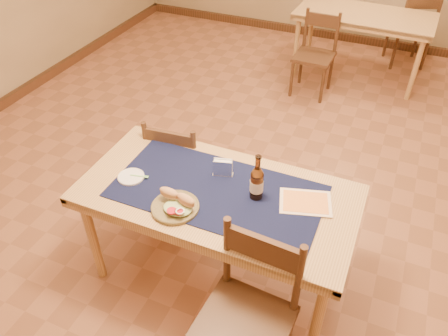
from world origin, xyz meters
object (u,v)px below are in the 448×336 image
at_px(chair_main_far, 180,165).
at_px(sandwich_plate, 176,205).
at_px(napkin_holder, 223,168).
at_px(beer_bottle, 257,182).
at_px(main_table, 217,202).
at_px(chair_main_near, 247,316).
at_px(back_table, 364,21).

relative_size(chair_main_far, sandwich_plate, 3.28).
distance_m(chair_main_far, napkin_holder, 0.66).
bearing_deg(beer_bottle, sandwich_plate, -144.40).
xyz_separation_m(chair_main_far, napkin_holder, (0.47, -0.31, 0.35)).
bearing_deg(main_table, chair_main_far, 137.74).
bearing_deg(napkin_holder, chair_main_far, 147.04).
relative_size(sandwich_plate, napkin_holder, 2.07).
xyz_separation_m(chair_main_far, chair_main_near, (0.89, -0.98, 0.04)).
relative_size(sandwich_plate, beer_bottle, 0.93).
xyz_separation_m(sandwich_plate, beer_bottle, (0.37, 0.26, 0.08)).
bearing_deg(main_table, beer_bottle, 11.08).
height_order(main_table, beer_bottle, beer_bottle).
bearing_deg(beer_bottle, main_table, -168.92).
relative_size(chair_main_far, beer_bottle, 3.05).
distance_m(back_table, sandwich_plate, 3.51).
height_order(back_table, chair_main_near, chair_main_near).
bearing_deg(back_table, beer_bottle, -91.71).
xyz_separation_m(main_table, chair_main_near, (0.40, -0.53, -0.17)).
distance_m(main_table, chair_main_near, 0.68).
bearing_deg(chair_main_near, beer_bottle, 106.89).
relative_size(chair_main_near, napkin_holder, 7.46).
relative_size(main_table, sandwich_plate, 6.00).
bearing_deg(napkin_holder, sandwich_plate, -107.90).
distance_m(beer_bottle, napkin_holder, 0.28).
height_order(chair_main_near, napkin_holder, chair_main_near).
bearing_deg(back_table, chair_main_near, -88.82).
distance_m(main_table, back_table, 3.28).
height_order(main_table, napkin_holder, napkin_holder).
height_order(sandwich_plate, beer_bottle, beer_bottle).
xyz_separation_m(sandwich_plate, napkin_holder, (0.12, 0.37, 0.02)).
xyz_separation_m(main_table, beer_bottle, (0.22, 0.04, 0.19)).
distance_m(chair_main_far, sandwich_plate, 0.83).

